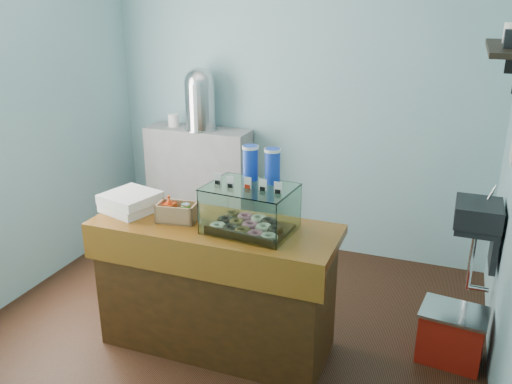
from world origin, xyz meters
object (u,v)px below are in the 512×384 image
at_px(counter, 216,285).
at_px(coffee_urn, 200,97).
at_px(display_case, 252,204).
at_px(red_cooler, 452,335).

xyz_separation_m(counter, coffee_urn, (-0.85, 1.56, 0.94)).
bearing_deg(display_case, counter, -168.64).
distance_m(display_case, red_cooler, 1.58).
height_order(coffee_urn, red_cooler, coffee_urn).
relative_size(counter, red_cooler, 3.56).
bearing_deg(red_cooler, coffee_urn, 160.75).
xyz_separation_m(display_case, coffee_urn, (-1.11, 1.53, 0.33)).
height_order(counter, coffee_urn, coffee_urn).
xyz_separation_m(coffee_urn, red_cooler, (2.36, -1.16, -1.22)).
bearing_deg(counter, display_case, 6.17).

